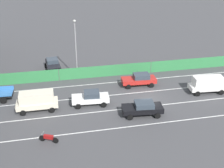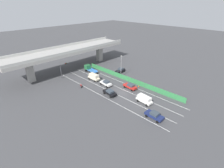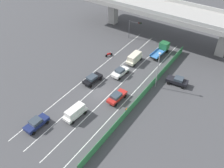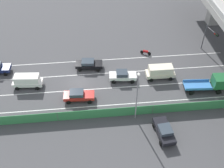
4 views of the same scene
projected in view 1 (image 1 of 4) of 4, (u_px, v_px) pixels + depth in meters
The scene contains 15 objects.
ground_plane at pixel (148, 99), 35.67m from camera, with size 300.00×300.00×0.00m, color #424244.
lane_line_left_edge at pixel (130, 127), 30.25m from camera, with size 0.14×43.33×0.01m, color silver.
lane_line_mid_left at pixel (122, 109), 33.40m from camera, with size 0.14×43.33×0.01m, color silver.
lane_line_mid_right at pixel (115, 95), 36.55m from camera, with size 0.14×43.33×0.01m, color silver.
lane_line_right_edge at pixel (109, 83), 39.71m from camera, with size 0.14×43.33×0.01m, color silver.
green_fence at pixel (106, 71), 41.27m from camera, with size 0.10×39.43×1.65m.
car_sedan_black at pixel (143, 108), 31.96m from camera, with size 2.37×4.54×1.56m.
car_sedan_red at pixel (139, 79), 38.61m from camera, with size 2.16×4.57×1.62m.
car_van_white at pixel (208, 84), 36.69m from camera, with size 2.23×4.65×2.12m.
car_van_cream at pixel (37, 100), 32.74m from camera, with size 2.08×4.57×2.18m.
car_sedan_white at pixel (91, 98), 34.03m from camera, with size 2.23×4.40×1.65m.
motorcycle at pixel (49, 138), 27.71m from camera, with size 1.00×1.79×0.93m.
parked_sedan_dark at pixel (53, 64), 43.25m from camera, with size 4.48×2.37×1.69m.
street_lamp at pixel (76, 44), 39.27m from camera, with size 0.60×0.36×8.09m.
traffic_cone at pixel (141, 74), 41.66m from camera, with size 0.47×0.47×0.56m.
Camera 1 is at (-29.79, 10.79, 17.04)m, focal length 47.33 mm.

